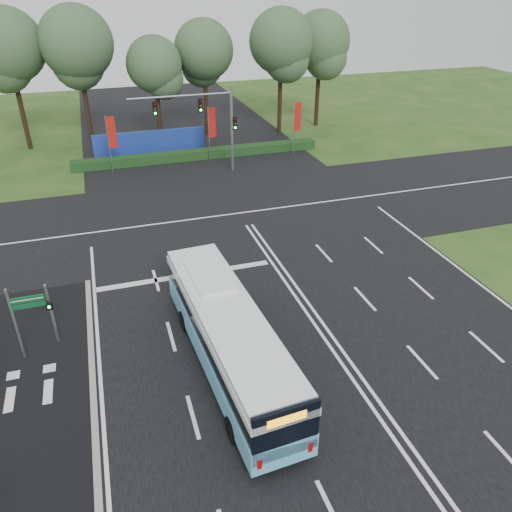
# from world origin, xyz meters

# --- Properties ---
(ground) EXTENTS (120.00, 120.00, 0.00)m
(ground) POSITION_xyz_m (0.00, 0.00, 0.00)
(ground) COLOR #254617
(ground) RESTS_ON ground
(road_main) EXTENTS (20.00, 120.00, 0.04)m
(road_main) POSITION_xyz_m (0.00, 0.00, 0.02)
(road_main) COLOR black
(road_main) RESTS_ON ground
(road_cross) EXTENTS (120.00, 14.00, 0.05)m
(road_cross) POSITION_xyz_m (0.00, 12.00, 0.03)
(road_cross) COLOR black
(road_cross) RESTS_ON ground
(bike_path) EXTENTS (5.00, 18.00, 0.06)m
(bike_path) POSITION_xyz_m (-12.50, -3.00, 0.03)
(bike_path) COLOR black
(bike_path) RESTS_ON ground
(kerb_strip) EXTENTS (0.25, 18.00, 0.12)m
(kerb_strip) POSITION_xyz_m (-10.10, -3.00, 0.06)
(kerb_strip) COLOR gray
(kerb_strip) RESTS_ON ground
(city_bus) EXTENTS (3.09, 11.43, 3.24)m
(city_bus) POSITION_xyz_m (-4.59, -2.78, 1.63)
(city_bus) COLOR #5FB4DC
(city_bus) RESTS_ON ground
(pedestrian_signal) EXTENTS (0.28, 0.40, 3.05)m
(pedestrian_signal) POSITION_xyz_m (-11.49, 1.16, 1.67)
(pedestrian_signal) COLOR gray
(pedestrian_signal) RESTS_ON ground
(street_sign) EXTENTS (1.38, 0.11, 3.55)m
(street_sign) POSITION_xyz_m (-12.50, 0.47, 2.27)
(street_sign) COLOR gray
(street_sign) RESTS_ON ground
(banner_flag_left) EXTENTS (0.71, 0.08, 4.79)m
(banner_flag_left) POSITION_xyz_m (-7.41, 22.95, 3.11)
(banner_flag_left) COLOR gray
(banner_flag_left) RESTS_ON ground
(banner_flag_mid) EXTENTS (0.70, 0.14, 4.74)m
(banner_flag_mid) POSITION_xyz_m (0.99, 23.57, 3.08)
(banner_flag_mid) COLOR gray
(banner_flag_mid) RESTS_ON ground
(banner_flag_right) EXTENTS (0.70, 0.12, 4.73)m
(banner_flag_right) POSITION_xyz_m (8.76, 23.26, 3.07)
(banner_flag_right) COLOR gray
(banner_flag_right) RESTS_ON ground
(traffic_light_gantry) EXTENTS (8.41, 0.28, 7.00)m
(traffic_light_gantry) POSITION_xyz_m (0.21, 20.50, 4.66)
(traffic_light_gantry) COLOR gray
(traffic_light_gantry) RESTS_ON ground
(hedge) EXTENTS (22.00, 1.20, 0.80)m
(hedge) POSITION_xyz_m (0.00, 24.50, 0.40)
(hedge) COLOR #123414
(hedge) RESTS_ON ground
(blue_hoarding) EXTENTS (10.00, 0.30, 2.20)m
(blue_hoarding) POSITION_xyz_m (-4.00, 27.00, 1.10)
(blue_hoarding) COLOR navy
(blue_hoarding) RESTS_ON ground
(eucalyptus_row) EXTENTS (41.82, 8.25, 12.44)m
(eucalyptus_row) POSITION_xyz_m (-2.79, 31.60, 8.54)
(eucalyptus_row) COLOR black
(eucalyptus_row) RESTS_ON ground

